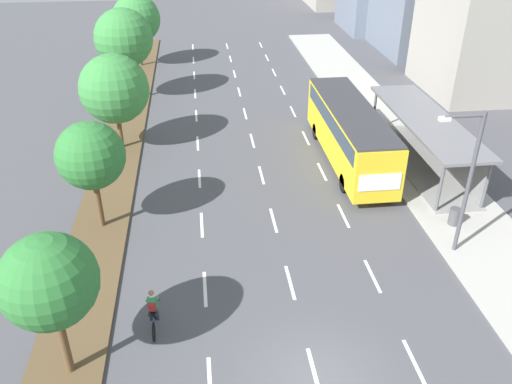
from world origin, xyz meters
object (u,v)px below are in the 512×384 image
Objects in this scene: trash_bin at (455,216)px; median_tree_nearest at (49,282)px; bus_shelter at (428,137)px; median_tree_second at (91,156)px; median_tree_third at (114,89)px; median_tree_fourth at (124,38)px; median_tree_fifth at (136,19)px; bus at (350,129)px; streetlight at (467,175)px; cyclist at (153,312)px.

median_tree_nearest is at bearing -157.38° from trash_bin.
median_tree_second is at bearing -166.20° from bus_shelter.
median_tree_fourth reaches higher than median_tree_third.
median_tree_second reaches higher than bus_shelter.
median_tree_nearest is at bearing -89.22° from median_tree_second.
median_tree_fifth is at bearing 88.87° from median_tree_fourth.
median_tree_fifth is (-13.48, 21.01, 2.14)m from bus.
median_tree_fourth is 26.74m from streetlight.
median_tree_nearest is at bearing -89.79° from median_tree_fifth.
bus is 13.28× the size of trash_bin.
streetlight is (15.82, -21.55, -0.78)m from median_tree_fourth.
median_tree_second is (-0.12, 8.83, -0.09)m from median_tree_nearest.
median_tree_fifth is (-0.01, 26.49, 0.42)m from median_tree_second.
median_tree_fourth is (-0.31, 26.49, 0.80)m from median_tree_nearest.
cyclist is 8.22m from median_tree_second.
bus is at bearing 165.33° from bus_shelter.
median_tree_fourth is (-3.01, 24.78, 3.88)m from cyclist.
median_tree_nearest is (-17.63, -13.19, 2.01)m from bus_shelter.
streetlight reaches higher than median_tree_fifth.
median_tree_fourth is (-0.22, 8.83, 0.82)m from median_tree_third.
bus_shelter is at bearing -51.26° from median_tree_fifth.
bus_shelter is 18.86m from cyclist.
median_tree_second is 26.50m from median_tree_fifth.
median_tree_third is 6.81× the size of trash_bin.
trash_bin is (16.67, -1.94, -3.21)m from median_tree_second.
median_tree_fourth reaches higher than bus_shelter.
bus is 6.20× the size of cyclist.
bus_shelter is 18.37m from median_tree_third.
bus is 1.83× the size of median_tree_fifth.
median_tree_nearest is 26.51m from median_tree_fourth.
trash_bin is (3.20, -7.41, -1.49)m from bus.
median_tree_third is (-0.08, 17.66, -0.02)m from median_tree_nearest.
cyclist is 25.26m from median_tree_fourth.
median_tree_nearest is at bearing -147.67° from cyclist.
median_tree_fourth is 8.84m from median_tree_fifth.
median_tree_fourth is 7.85× the size of trash_bin.
trash_bin is (1.03, 1.95, -3.31)m from streetlight.
streetlight is at bearing -13.95° from median_tree_second.
cyclist is at bearing -68.36° from median_tree_second.
median_tree_third reaches higher than bus.
median_tree_fifth is (0.17, 8.83, -0.46)m from median_tree_fourth.
bus is 1.74× the size of streetlight.
bus is 2.16× the size of median_tree_second.
trash_bin is at bearing 20.53° from cyclist.
median_tree_fifth is at bearing 90.17° from median_tree_third.
median_tree_third is (-17.71, 4.47, 1.98)m from bus_shelter.
median_tree_fifth reaches higher than median_tree_third.
bus is at bearing -14.02° from median_tree_third.
median_tree_fourth reaches higher than median_tree_second.
median_tree_third is 20.12m from streetlight.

